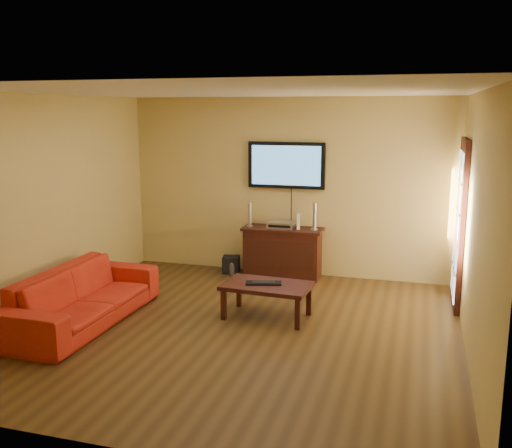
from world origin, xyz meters
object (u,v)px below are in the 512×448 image
at_px(coffee_table, 267,288).
at_px(game_console, 298,221).
at_px(subwoofer, 231,264).
at_px(media_console, 283,252).
at_px(speaker_right, 314,218).
at_px(television, 286,165).
at_px(speaker_left, 250,216).
at_px(keyboard, 264,283).
at_px(bottle, 232,270).
at_px(sofa, 82,288).
at_px(av_receiver, 281,225).

distance_m(coffee_table, game_console, 1.86).
bearing_deg(subwoofer, media_console, -11.11).
bearing_deg(speaker_right, television, 158.72).
distance_m(speaker_left, game_console, 0.75).
xyz_separation_m(coffee_table, keyboard, (-0.04, -0.01, 0.07)).
bearing_deg(speaker_left, bottle, -137.55).
xyz_separation_m(coffee_table, bottle, (-0.97, 1.53, -0.27)).
relative_size(sofa, speaker_left, 6.10).
xyz_separation_m(av_receiver, game_console, (0.26, -0.00, 0.07)).
bearing_deg(av_receiver, sofa, -125.44).
relative_size(coffee_table, speaker_right, 2.72).
xyz_separation_m(media_console, speaker_right, (0.48, 0.00, 0.56)).
xyz_separation_m(speaker_left, av_receiver, (0.48, 0.06, -0.12)).
xyz_separation_m(media_console, keyboard, (0.20, -1.77, 0.06)).
bearing_deg(speaker_right, keyboard, -99.07).
relative_size(speaker_right, game_console, 1.70).
bearing_deg(keyboard, game_console, 88.76).
relative_size(sofa, subwoofer, 8.77).
bearing_deg(game_console, speaker_right, -16.61).
xyz_separation_m(speaker_left, speaker_right, (0.99, 0.04, 0.02)).
bearing_deg(coffee_table, av_receiver, 98.43).
distance_m(coffee_table, av_receiver, 1.86).
height_order(television, sofa, television).
distance_m(sofa, bottle, 2.57).
height_order(media_console, av_receiver, av_receiver).
bearing_deg(television, keyboard, -84.28).
relative_size(media_console, speaker_right, 3.01).
distance_m(media_console, speaker_left, 0.75).
bearing_deg(game_console, media_console, 173.86).
relative_size(coffee_table, sofa, 0.49).
relative_size(television, av_receiver, 3.01).
relative_size(media_console, sofa, 0.54).
xyz_separation_m(media_console, speaker_left, (-0.51, -0.03, 0.54)).
bearing_deg(game_console, speaker_left, 172.25).
height_order(television, bottle, television).
xyz_separation_m(media_console, subwoofer, (-0.83, -0.01, -0.25)).
bearing_deg(sofa, game_console, -37.98).
xyz_separation_m(sofa, speaker_left, (1.31, 2.52, 0.49)).
height_order(television, keyboard, television).
height_order(av_receiver, bottle, av_receiver).
height_order(subwoofer, keyboard, keyboard).
distance_m(coffee_table, keyboard, 0.08).
relative_size(sofa, speaker_right, 5.57).
bearing_deg(bottle, game_console, 15.11).
distance_m(television, coffee_table, 2.37).
distance_m(television, sofa, 3.52).
bearing_deg(game_console, coffee_table, -101.96).
relative_size(game_console, bottle, 1.07).
bearing_deg(bottle, speaker_right, 11.28).
xyz_separation_m(speaker_left, subwoofer, (-0.32, 0.02, -0.80)).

